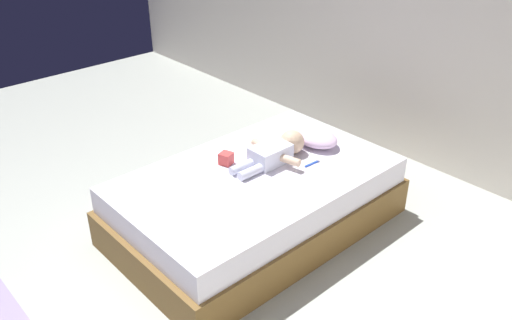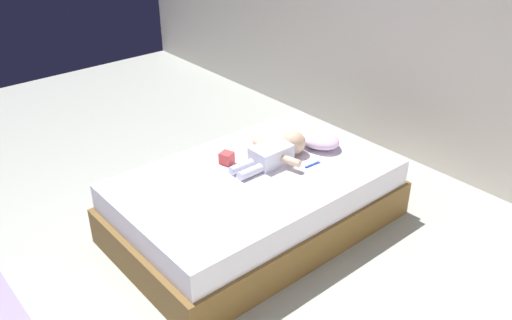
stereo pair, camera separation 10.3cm
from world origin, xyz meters
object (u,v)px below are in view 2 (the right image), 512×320
object	(u,v)px
bed	(256,201)
pillow	(316,137)
baby	(278,151)
toothbrush	(313,164)
toy_block	(227,158)

from	to	relation	value
bed	pillow	world-z (taller)	pillow
baby	toothbrush	size ratio (longest dim) A/B	4.51
baby	toy_block	size ratio (longest dim) A/B	5.88
bed	pillow	size ratio (longest dim) A/B	4.95
toothbrush	bed	bearing A→B (deg)	-115.94
bed	toothbrush	bearing A→B (deg)	64.06
pillow	baby	xyz separation A→B (m)	(-0.01, -0.39, 0.01)
toy_block	pillow	bearing A→B (deg)	73.06
pillow	baby	size ratio (longest dim) A/B	0.63
bed	baby	bearing A→B (deg)	98.45
pillow	toy_block	bearing A→B (deg)	-106.94
baby	toothbrush	bearing A→B (deg)	33.72
bed	baby	size ratio (longest dim) A/B	3.12
pillow	baby	world-z (taller)	baby
toy_block	bed	bearing A→B (deg)	17.66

